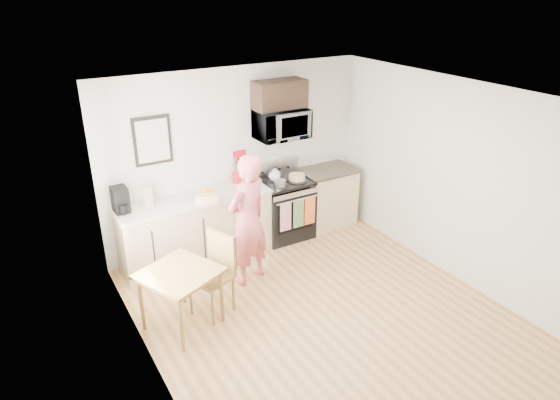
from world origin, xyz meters
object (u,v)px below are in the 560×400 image
person (248,220)px  microwave (281,124)px  chair (218,261)px  range (284,210)px  cake (297,178)px  dining_table (180,278)px

person → microwave: bearing=-158.7°
microwave → chair: (-1.62, -1.30, -1.12)m
person → chair: 0.72m
range → cake: (0.15, -0.11, 0.53)m
range → microwave: 1.33m
range → cake: bearing=-36.5°
range → person: bearing=-141.6°
microwave → dining_table: (-2.14, -1.40, -1.12)m
range → person: 1.40m
microwave → chair: size_ratio=0.76×
range → microwave: microwave is taller
microwave → cake: bearing=-55.4°
person → dining_table: 1.22m
cake → dining_table: bearing=-152.5°
range → chair: 2.02m
person → chair: size_ratio=1.76×
person → cake: person is taller
chair → dining_table: bearing=168.7°
microwave → cake: size_ratio=2.60×
dining_table → cake: size_ratio=3.00×
person → dining_table: size_ratio=2.00×
microwave → dining_table: 2.80m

